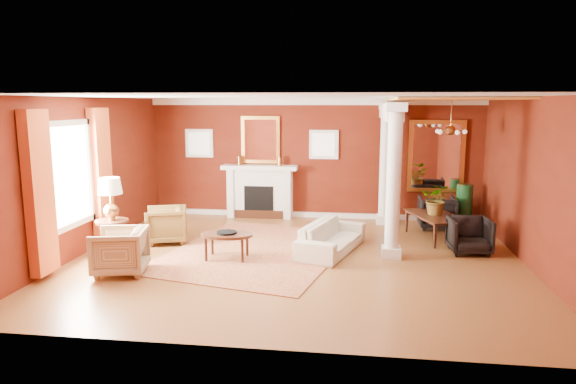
# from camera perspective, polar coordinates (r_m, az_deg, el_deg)

# --- Properties ---
(ground) EXTENTS (8.00, 8.00, 0.00)m
(ground) POSITION_cam_1_polar(r_m,az_deg,el_deg) (9.40, 1.00, -7.42)
(ground) COLOR brown
(ground) RESTS_ON ground
(room_shell) EXTENTS (8.04, 7.04, 2.92)m
(room_shell) POSITION_cam_1_polar(r_m,az_deg,el_deg) (9.00, 1.04, 4.94)
(room_shell) COLOR #5B1A0C
(room_shell) RESTS_ON ground
(fireplace) EXTENTS (1.85, 0.42, 1.29)m
(fireplace) POSITION_cam_1_polar(r_m,az_deg,el_deg) (12.63, -3.14, 0.08)
(fireplace) COLOR white
(fireplace) RESTS_ON ground
(overmantel_mirror) EXTENTS (0.95, 0.07, 1.15)m
(overmantel_mirror) POSITION_cam_1_polar(r_m,az_deg,el_deg) (12.61, -3.08, 5.81)
(overmantel_mirror) COLOR gold
(overmantel_mirror) RESTS_ON fireplace
(flank_window_left) EXTENTS (0.70, 0.07, 0.70)m
(flank_window_left) POSITION_cam_1_polar(r_m,az_deg,el_deg) (13.00, -9.83, 5.36)
(flank_window_left) COLOR white
(flank_window_left) RESTS_ON room_shell
(flank_window_right) EXTENTS (0.70, 0.07, 0.70)m
(flank_window_right) POSITION_cam_1_polar(r_m,az_deg,el_deg) (12.44, 4.00, 5.28)
(flank_window_right) COLOR white
(flank_window_right) RESTS_ON room_shell
(left_window) EXTENTS (0.21, 2.55, 2.60)m
(left_window) POSITION_cam_1_polar(r_m,az_deg,el_deg) (9.75, -22.80, 1.03)
(left_window) COLOR white
(left_window) RESTS_ON room_shell
(column_front) EXTENTS (0.36, 0.36, 2.80)m
(column_front) POSITION_cam_1_polar(r_m,az_deg,el_deg) (9.34, 11.66, 1.26)
(column_front) COLOR white
(column_front) RESTS_ON ground
(column_back) EXTENTS (0.36, 0.36, 2.80)m
(column_back) POSITION_cam_1_polar(r_m,az_deg,el_deg) (12.01, 10.77, 3.18)
(column_back) COLOR white
(column_back) RESTS_ON ground
(header_beam) EXTENTS (0.30, 3.20, 0.32)m
(header_beam) POSITION_cam_1_polar(r_m,az_deg,el_deg) (10.84, 11.29, 8.78)
(header_beam) COLOR white
(header_beam) RESTS_ON column_front
(amber_ceiling) EXTENTS (2.30, 3.40, 0.04)m
(amber_ceiling) POSITION_cam_1_polar(r_m,az_deg,el_deg) (10.82, 17.56, 9.84)
(amber_ceiling) COLOR #EEAA46
(amber_ceiling) RESTS_ON room_shell
(dining_mirror) EXTENTS (1.30, 0.07, 1.70)m
(dining_mirror) POSITION_cam_1_polar(r_m,az_deg,el_deg) (12.57, 16.15, 3.82)
(dining_mirror) COLOR gold
(dining_mirror) RESTS_ON room_shell
(chandelier) EXTENTS (0.60, 0.62, 0.75)m
(chandelier) POSITION_cam_1_polar(r_m,az_deg,el_deg) (10.89, 17.61, 6.55)
(chandelier) COLOR #AB6F35
(chandelier) RESTS_ON room_shell
(crown_trim) EXTENTS (8.00, 0.08, 0.16)m
(crown_trim) POSITION_cam_1_polar(r_m,az_deg,el_deg) (12.41, 2.89, 10.00)
(crown_trim) COLOR white
(crown_trim) RESTS_ON room_shell
(base_trim) EXTENTS (8.00, 0.08, 0.12)m
(base_trim) POSITION_cam_1_polar(r_m,az_deg,el_deg) (12.71, 2.78, -2.54)
(base_trim) COLOR white
(base_trim) RESTS_ON ground
(rug) EXTENTS (3.85, 4.61, 0.02)m
(rug) POSITION_cam_1_polar(r_m,az_deg,el_deg) (9.87, -3.38, -6.53)
(rug) COLOR maroon
(rug) RESTS_ON ground
(sofa) EXTENTS (1.12, 2.02, 0.76)m
(sofa) POSITION_cam_1_polar(r_m,az_deg,el_deg) (9.76, 4.87, -4.48)
(sofa) COLOR beige
(sofa) RESTS_ON ground
(armchair_leopard) EXTENTS (0.93, 0.96, 0.80)m
(armchair_leopard) POSITION_cam_1_polar(r_m,az_deg,el_deg) (10.65, -13.40, -3.38)
(armchair_leopard) COLOR black
(armchair_leopard) RESTS_ON ground
(armchair_stripe) EXTENTS (0.91, 0.95, 0.84)m
(armchair_stripe) POSITION_cam_1_polar(r_m,az_deg,el_deg) (8.93, -18.19, -6.04)
(armchair_stripe) COLOR tan
(armchair_stripe) RESTS_ON ground
(coffee_table) EXTENTS (0.94, 0.94, 0.48)m
(coffee_table) POSITION_cam_1_polar(r_m,az_deg,el_deg) (9.32, -6.83, -4.86)
(coffee_table) COLOR black
(coffee_table) RESTS_ON ground
(coffee_book) EXTENTS (0.17, 0.05, 0.24)m
(coffee_book) POSITION_cam_1_polar(r_m,az_deg,el_deg) (9.29, -7.09, -3.89)
(coffee_book) COLOR black
(coffee_book) RESTS_ON coffee_table
(side_table) EXTENTS (0.59, 0.59, 1.47)m
(side_table) POSITION_cam_1_polar(r_m,az_deg,el_deg) (9.83, -19.07, -1.28)
(side_table) COLOR black
(side_table) RESTS_ON ground
(dining_table) EXTENTS (0.95, 1.55, 0.81)m
(dining_table) POSITION_cam_1_polar(r_m,az_deg,el_deg) (11.05, 16.20, -2.99)
(dining_table) COLOR black
(dining_table) RESTS_ON ground
(dining_chair_near) EXTENTS (0.77, 0.73, 0.75)m
(dining_chair_near) POSITION_cam_1_polar(r_m,az_deg,el_deg) (10.23, 19.52, -4.39)
(dining_chair_near) COLOR black
(dining_chair_near) RESTS_ON ground
(dining_chair_far) EXTENTS (0.78, 0.73, 0.80)m
(dining_chair_far) POSITION_cam_1_polar(r_m,az_deg,el_deg) (11.99, 16.21, -2.04)
(dining_chair_far) COLOR black
(dining_chair_far) RESTS_ON ground
(green_urn) EXTENTS (0.41, 0.41, 0.98)m
(green_urn) POSITION_cam_1_polar(r_m,az_deg,el_deg) (12.41, 18.94, -1.86)
(green_urn) COLOR #14401B
(green_urn) RESTS_ON ground
(potted_plant) EXTENTS (0.77, 0.81, 0.51)m
(potted_plant) POSITION_cam_1_polar(r_m,az_deg,el_deg) (10.92, 16.27, 0.39)
(potted_plant) COLOR #26591E
(potted_plant) RESTS_ON dining_table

